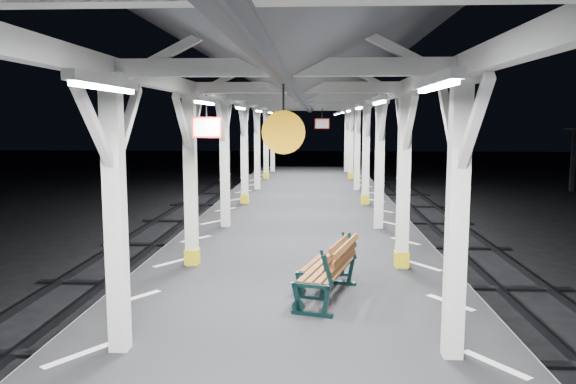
{
  "coord_description": "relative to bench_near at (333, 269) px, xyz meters",
  "views": [
    {
      "loc": [
        0.38,
        -8.45,
        3.79
      ],
      "look_at": [
        -0.25,
        3.89,
        2.2
      ],
      "focal_mm": 35.0,
      "sensor_mm": 36.0,
      "label": 1
    }
  ],
  "objects": [
    {
      "name": "hazard_stripes_left",
      "position": [
        -3.1,
        -0.07,
        -0.49
      ],
      "size": [
        1.0,
        48.0,
        0.01
      ],
      "primitive_type": "cube",
      "color": "silver",
      "rests_on": "platform"
    },
    {
      "name": "ground",
      "position": [
        -0.65,
        -0.07,
        -1.49
      ],
      "size": [
        120.0,
        120.0,
        0.0
      ],
      "primitive_type": "plane",
      "color": "black",
      "rests_on": "ground"
    },
    {
      "name": "hazard_stripes_right",
      "position": [
        1.8,
        -0.07,
        -0.49
      ],
      "size": [
        1.0,
        48.0,
        0.01
      ],
      "primitive_type": "cube",
      "color": "silver",
      "rests_on": "platform"
    },
    {
      "name": "bench_mid",
      "position": [
        -0.05,
        0.67,
        -0.06
      ],
      "size": [
        0.94,
        1.6,
        0.82
      ],
      "rotation": [
        0.0,
        0.0,
        -0.28
      ],
      "color": "black",
      "rests_on": "platform"
    },
    {
      "name": "bench_near",
      "position": [
        0.0,
        0.0,
        0.0
      ],
      "size": [
        1.06,
        1.82,
        0.93
      ],
      "rotation": [
        0.0,
        0.0,
        -0.27
      ],
      "color": "black",
      "rests_on": "platform"
    },
    {
      "name": "canopy",
      "position": [
        -0.65,
        -0.08,
        3.06
      ],
      "size": [
        5.4,
        49.0,
        4.65
      ],
      "color": "silver",
      "rests_on": "platform"
    },
    {
      "name": "platform",
      "position": [
        -0.65,
        -0.07,
        -0.99
      ],
      "size": [
        6.0,
        50.0,
        1.0
      ],
      "primitive_type": "cube",
      "color": "black",
      "rests_on": "ground"
    }
  ]
}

